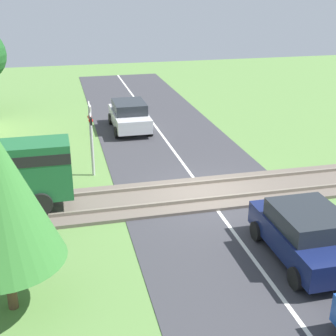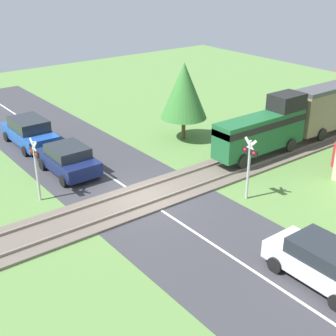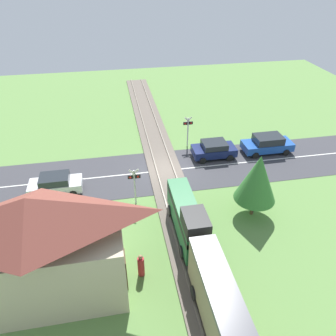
# 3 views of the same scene
# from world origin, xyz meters

# --- Properties ---
(ground_plane) EXTENTS (60.00, 60.00, 0.00)m
(ground_plane) POSITION_xyz_m (0.00, 0.00, 0.00)
(ground_plane) COLOR #5B8442
(road_surface) EXTENTS (48.00, 6.40, 0.02)m
(road_surface) POSITION_xyz_m (0.00, 0.00, 0.01)
(road_surface) COLOR #38383D
(road_surface) RESTS_ON ground_plane
(track_bed) EXTENTS (2.80, 48.00, 0.24)m
(track_bed) POSITION_xyz_m (0.00, 0.00, 0.07)
(track_bed) COLOR #665B51
(track_bed) RESTS_ON ground_plane
(car_near_crossing) EXTENTS (3.83, 2.06, 1.52)m
(car_near_crossing) POSITION_xyz_m (-4.70, -1.44, 0.80)
(car_near_crossing) COLOR #141E4C
(car_near_crossing) RESTS_ON ground_plane
(car_far_side) EXTENTS (3.92, 1.92, 1.51)m
(car_far_side) POSITION_xyz_m (8.68, 1.44, 0.79)
(car_far_side) COLOR silver
(car_far_side) RESTS_ON ground_plane
(crossing_signal_east_approach) EXTENTS (0.90, 0.18, 3.01)m
(crossing_signal_east_approach) POSITION_xyz_m (2.85, 3.86, 1.93)
(crossing_signal_east_approach) COLOR #B7B7B7
(crossing_signal_east_approach) RESTS_ON ground_plane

